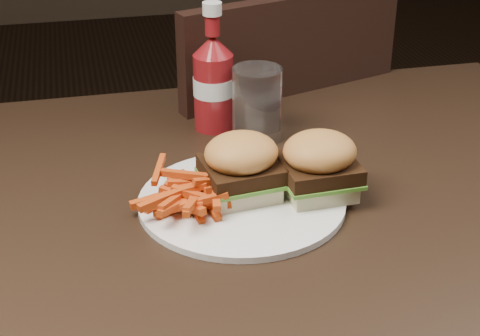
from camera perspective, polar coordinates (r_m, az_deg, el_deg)
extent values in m
cube|color=black|center=(1.02, -0.82, -2.87)|extent=(1.20, 0.80, 0.04)
cube|color=black|center=(1.65, -0.45, -2.04)|extent=(0.58, 0.58, 0.04)
cylinder|color=white|center=(0.98, 0.13, -2.59)|extent=(0.28, 0.28, 0.01)
cube|color=beige|center=(0.98, 0.10, -1.50)|extent=(0.10, 0.09, 0.02)
cube|color=beige|center=(0.99, 6.05, -1.37)|extent=(0.09, 0.09, 0.02)
cylinder|color=maroon|center=(1.18, -2.06, 5.83)|extent=(0.08, 0.08, 0.13)
cylinder|color=white|center=(1.15, 1.32, 4.87)|extent=(0.09, 0.09, 0.12)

